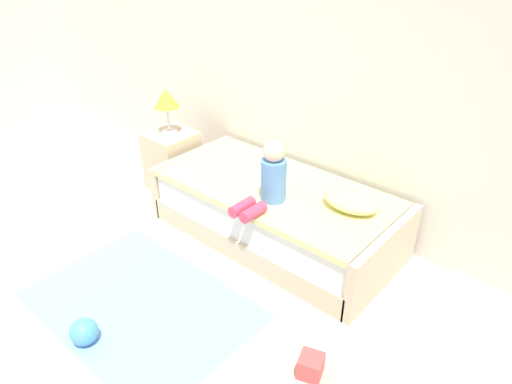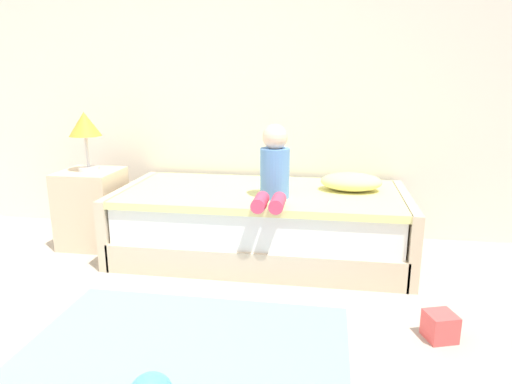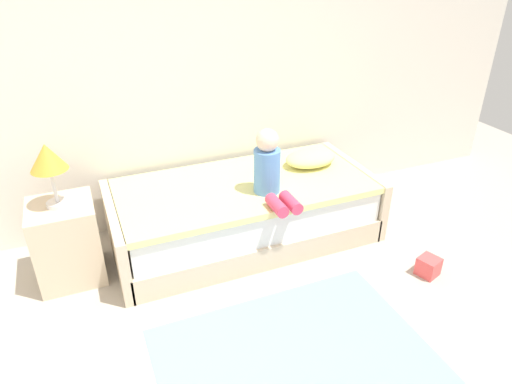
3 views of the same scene
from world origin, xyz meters
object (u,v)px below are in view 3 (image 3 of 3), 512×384
Objects in this scene: bed at (244,211)px; toy_block at (428,266)px; table_lamp at (48,160)px; child_figure at (270,169)px; nightstand at (67,242)px; pillow at (310,158)px.

toy_block is (1.07, -0.99, -0.18)m from bed.
table_lamp is 2.76m from toy_block.
bed is at bearing 117.35° from child_figure.
nightstand is (-1.35, 0.01, 0.05)m from bed.
nightstand is 1.33× the size of table_lamp.
child_figure is 3.60× the size of toy_block.
pillow reaches higher than toy_block.
table_lamp is 2.03m from pillow.
table_lamp reaches higher than bed.
nightstand reaches higher than bed.
nightstand is 1.18× the size of child_figure.
child_figure reaches higher than pillow.
toy_block is at bearing -42.59° from bed.
bed is 4.14× the size of child_figure.
bed is 1.52m from table_lamp.
pillow is (2.00, 0.09, 0.26)m from nightstand.
bed is 3.52× the size of nightstand.
bed is 14.88× the size of toy_block.
toy_block is at bearing -38.44° from child_figure.
pillow is at bearing 31.93° from child_figure.
child_figure is 0.64m from pillow.
table_lamp is 0.88× the size of child_figure.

